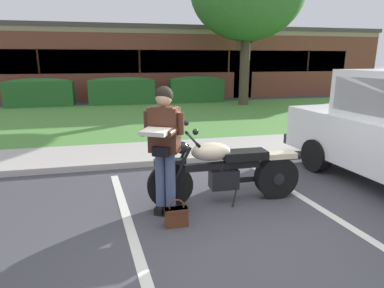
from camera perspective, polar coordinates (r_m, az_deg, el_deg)
ground_plane at (r=4.16m, az=10.72°, el=-14.90°), size 140.00×140.00×0.00m
curb_strip at (r=6.63m, az=0.89°, el=-2.66°), size 60.00×0.20×0.12m
concrete_walk at (r=7.43m, az=-0.69°, el=-0.90°), size 60.00×1.50×0.08m
grass_lawn at (r=11.71m, az=-5.37°, el=4.74°), size 60.00×7.38×0.06m
stall_stripe_0 at (r=4.04m, az=-10.27°, el=-15.78°), size 0.54×4.39×0.01m
stall_stripe_1 at (r=4.86m, az=22.90°, el=-11.24°), size 0.54×4.39×0.01m
motorcycle at (r=4.75m, az=6.84°, el=-4.54°), size 2.24×0.82×1.18m
rider_person at (r=4.21m, az=-4.91°, el=0.50°), size 0.59×0.67×1.70m
handbag at (r=4.17m, az=-2.69°, el=-12.29°), size 0.28×0.13×0.36m
hedge_left at (r=15.50m, az=-24.99°, el=8.19°), size 2.73×0.90×1.24m
hedge_center_left at (r=15.18m, az=-12.11°, el=9.12°), size 2.88×0.90×1.24m
hedge_center_right at (r=15.62m, az=0.72°, el=9.58°), size 2.50×0.90×1.24m
brick_building at (r=21.22m, az=-10.07°, el=13.89°), size 27.25×9.39×3.65m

